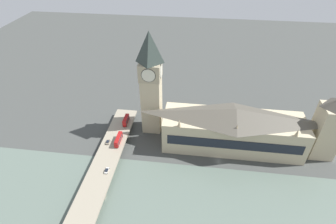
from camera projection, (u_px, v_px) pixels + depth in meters
The scene contains 10 objects.
ground_plane at pixel (219, 161), 167.94m from camera, with size 600.00×600.00×0.00m, color #424442.
river_water at pixel (220, 211), 139.34m from camera, with size 59.65×360.00×0.30m, color slate.
parliament_hall at pixel (233, 128), 170.78m from camera, with size 26.45×90.42×30.64m.
clock_tower at pixel (151, 82), 171.78m from camera, with size 14.14×14.14×73.28m.
victoria_tower at pixel (328, 128), 161.15m from camera, with size 14.79×14.79×47.63m.
road_bridge at pixel (93, 192), 143.78m from camera, with size 151.29×15.50×5.59m.
double_decker_bus_lead at pixel (126, 120), 188.75m from camera, with size 10.01×2.62×5.04m.
double_decker_bus_mid at pixel (118, 139), 172.60m from camera, with size 11.83×2.58×4.78m.
car_northbound_tail at pixel (107, 170), 153.84m from camera, with size 4.54×1.90×1.33m.
car_southbound_lead at pixel (108, 142), 173.33m from camera, with size 4.39×1.91×1.37m.
Camera 1 is at (-118.99, 17.63, 125.69)m, focal length 28.00 mm.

